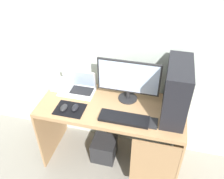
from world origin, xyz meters
TOP-DOWN VIEW (x-y plane):
  - ground_plane at (0.00, 0.00)m, footprint 8.00×8.00m
  - wall_back at (0.00, 0.33)m, footprint 4.00×0.05m
  - desk at (0.02, -0.01)m, footprint 1.32×0.58m
  - pc_tower at (0.53, 0.03)m, footprint 0.19×0.46m
  - monitor at (0.12, 0.12)m, footprint 0.56×0.18m
  - laptop at (-0.38, 0.14)m, footprint 0.34×0.22m
  - projector at (-0.54, 0.13)m, footprint 0.20×0.14m
  - keyboard at (0.14, -0.15)m, footprint 0.42×0.14m
  - mousepad at (-0.35, -0.14)m, footprint 0.26×0.20m
  - mouse_left at (-0.30, -0.13)m, footprint 0.06×0.10m
  - mouse_right at (-0.40, -0.16)m, footprint 0.06×0.10m
  - cell_phone at (0.39, -0.14)m, footprint 0.07×0.13m
  - subwoofer at (-0.09, -0.00)m, footprint 0.24×0.24m

SIDE VIEW (x-z plane):
  - ground_plane at x=0.00m, z-range 0.00..0.00m
  - subwoofer at x=-0.09m, z-range 0.00..0.24m
  - desk at x=0.02m, z-range 0.21..0.96m
  - mousepad at x=-0.35m, z-range 0.74..0.75m
  - cell_phone at x=0.39m, z-range 0.74..0.75m
  - keyboard at x=0.14m, z-range 0.74..0.77m
  - mouse_left at x=-0.30m, z-range 0.75..0.78m
  - mouse_right at x=-0.40m, z-range 0.75..0.78m
  - laptop at x=-0.38m, z-range 0.68..0.89m
  - projector at x=-0.54m, z-range 0.74..0.84m
  - monitor at x=0.12m, z-range 0.76..1.16m
  - pc_tower at x=0.53m, z-range 0.74..1.22m
  - wall_back at x=0.00m, z-range 0.00..2.60m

